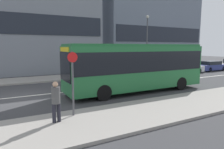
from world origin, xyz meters
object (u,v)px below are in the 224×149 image
at_px(street_lamp, 147,38).
at_px(pedestrian_near_stop, 56,99).
at_px(city_bus, 137,65).
at_px(parked_car_2, 211,66).
at_px(parked_car_1, 185,68).
at_px(bus_stop_sign, 73,78).
at_px(parked_car_0, 150,70).

bearing_deg(street_lamp, pedestrian_near_stop, -139.80).
relative_size(city_bus, pedestrian_near_stop, 6.09).
relative_size(city_bus, parked_car_2, 2.32).
height_order(parked_car_1, pedestrian_near_stop, pedestrian_near_stop).
distance_m(city_bus, bus_stop_sign, 6.38).
relative_size(parked_car_0, parked_car_1, 0.88).
bearing_deg(parked_car_1, street_lamp, 154.84).
bearing_deg(parked_car_2, parked_car_1, -177.39).
distance_m(parked_car_1, bus_stop_sign, 18.63).
distance_m(parked_car_0, pedestrian_near_stop, 15.19).
height_order(city_bus, bus_stop_sign, city_bus).
bearing_deg(parked_car_2, city_bus, -160.44).
bearing_deg(street_lamp, city_bus, -131.67).
bearing_deg(parked_car_0, city_bus, -135.25).
bearing_deg(parked_car_2, bus_stop_sign, -157.81).
bearing_deg(pedestrian_near_stop, bus_stop_sign, 22.65).
relative_size(city_bus, street_lamp, 1.54).
bearing_deg(pedestrian_near_stop, parked_car_0, 31.14).
relative_size(pedestrian_near_stop, street_lamp, 0.25).
bearing_deg(city_bus, parked_car_1, 25.35).
distance_m(parked_car_2, bus_stop_sign, 23.31).
relative_size(parked_car_2, bus_stop_sign, 1.53).
bearing_deg(parked_car_1, parked_car_0, 178.24).
height_order(parked_car_1, parked_car_2, parked_car_1).
bearing_deg(street_lamp, bus_stop_sign, -139.11).
bearing_deg(parked_car_2, street_lamp, 169.18).
xyz_separation_m(parked_car_0, pedestrian_near_stop, (-12.09, -9.19, 0.44)).
relative_size(pedestrian_near_stop, bus_stop_sign, 0.58).
distance_m(pedestrian_near_stop, bus_stop_sign, 1.21).
bearing_deg(bus_stop_sign, street_lamp, 40.89).
xyz_separation_m(city_bus, bus_stop_sign, (-5.57, -3.11, -0.13)).
bearing_deg(parked_car_1, parked_car_2, 2.61).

